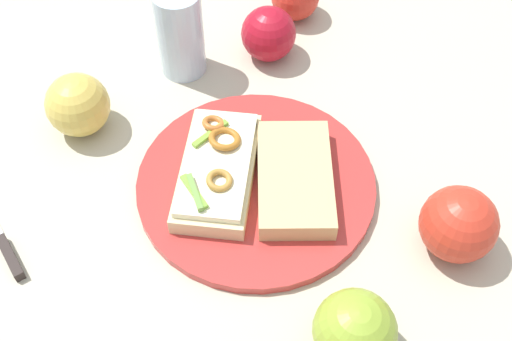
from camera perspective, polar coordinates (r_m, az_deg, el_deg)
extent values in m
plane|color=#B9B29A|center=(0.77, 0.00, -1.47)|extent=(2.00, 2.00, 0.00)
cylinder|color=#BA3431|center=(0.76, 0.00, -1.20)|extent=(0.28, 0.28, 0.01)
cube|color=beige|center=(0.75, -3.39, -0.08)|extent=(0.14, 0.19, 0.02)
cube|color=#F1E9C0|center=(0.74, -3.45, 0.64)|extent=(0.13, 0.17, 0.01)
torus|color=#B58238|center=(0.72, -3.24, -0.86)|extent=(0.04, 0.04, 0.01)
torus|color=#AD6923|center=(0.75, -2.77, 2.79)|extent=(0.05, 0.05, 0.02)
torus|color=#BE682C|center=(0.77, -3.76, 4.17)|extent=(0.03, 0.03, 0.02)
cube|color=#709E46|center=(0.71, -5.39, -1.94)|extent=(0.01, 0.05, 0.01)
cube|color=#7CB13B|center=(0.71, -5.47, -1.87)|extent=(0.02, 0.05, 0.01)
cube|color=#7DAE38|center=(0.76, -4.04, 3.24)|extent=(0.05, 0.03, 0.01)
cube|color=tan|center=(0.74, 3.43, -0.67)|extent=(0.12, 0.17, 0.03)
sphere|color=gold|center=(0.83, -15.41, 5.58)|extent=(0.11, 0.11, 0.08)
sphere|color=#8CAB33|center=(0.64, 8.67, -13.76)|extent=(0.10, 0.10, 0.08)
sphere|color=#AB1223|center=(0.90, 1.11, 11.93)|extent=(0.10, 0.10, 0.07)
sphere|color=red|center=(0.72, 17.38, -4.52)|extent=(0.12, 0.12, 0.08)
cylinder|color=silver|center=(0.87, -6.69, 11.95)|extent=(0.06, 0.06, 0.12)
cube|color=#302725|center=(0.76, -20.80, -7.15)|extent=(0.03, 0.06, 0.01)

